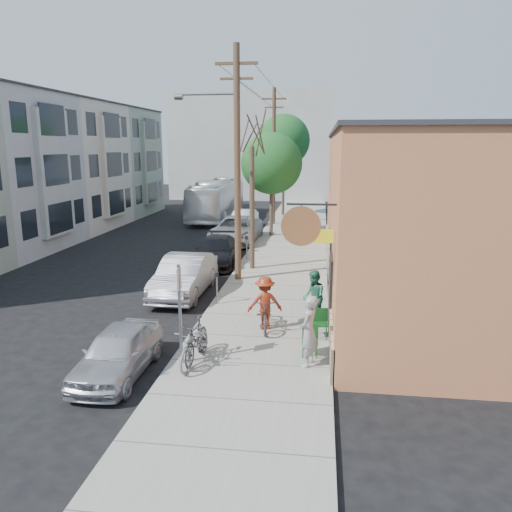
# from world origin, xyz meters

# --- Properties ---
(ground) EXTENTS (120.00, 120.00, 0.00)m
(ground) POSITION_xyz_m (0.00, 0.00, 0.00)
(ground) COLOR black
(sidewalk) EXTENTS (4.50, 58.00, 0.15)m
(sidewalk) POSITION_xyz_m (4.25, 11.00, 0.07)
(sidewalk) COLOR gray
(sidewalk) RESTS_ON ground
(cafe_building) EXTENTS (6.60, 20.20, 6.61)m
(cafe_building) POSITION_xyz_m (8.99, 4.99, 3.30)
(cafe_building) COLOR #B86B44
(cafe_building) RESTS_ON ground
(apartment_row) EXTENTS (6.30, 32.00, 9.00)m
(apartment_row) POSITION_xyz_m (-11.85, 14.00, 4.50)
(apartment_row) COLOR gray
(apartment_row) RESTS_ON ground
(end_cap_building) EXTENTS (18.00, 8.00, 12.00)m
(end_cap_building) POSITION_xyz_m (-2.00, 42.00, 6.00)
(end_cap_building) COLOR #ACACA7
(end_cap_building) RESTS_ON ground
(sign_post) EXTENTS (0.07, 0.45, 2.80)m
(sign_post) POSITION_xyz_m (2.35, -4.15, 1.83)
(sign_post) COLOR slate
(sign_post) RESTS_ON sidewalk
(parking_meter_near) EXTENTS (0.14, 0.14, 1.24)m
(parking_meter_near) POSITION_xyz_m (2.25, 1.13, 0.98)
(parking_meter_near) COLOR slate
(parking_meter_near) RESTS_ON sidewalk
(parking_meter_far) EXTENTS (0.14, 0.14, 1.24)m
(parking_meter_far) POSITION_xyz_m (2.25, 8.76, 0.98)
(parking_meter_far) COLOR slate
(parking_meter_far) RESTS_ON sidewalk
(utility_pole_near) EXTENTS (3.57, 0.28, 10.00)m
(utility_pole_near) POSITION_xyz_m (2.39, 4.82, 5.41)
(utility_pole_near) COLOR #503A28
(utility_pole_near) RESTS_ON sidewalk
(utility_pole_far) EXTENTS (1.80, 0.28, 10.00)m
(utility_pole_far) POSITION_xyz_m (2.45, 21.17, 5.34)
(utility_pole_far) COLOR #503A28
(utility_pole_far) RESTS_ON sidewalk
(tree_bare) EXTENTS (0.24, 0.24, 5.84)m
(tree_bare) POSITION_xyz_m (2.80, 6.88, 3.07)
(tree_bare) COLOR #44392C
(tree_bare) RESTS_ON sidewalk
(tree_leafy_mid) EXTENTS (4.00, 4.00, 6.73)m
(tree_leafy_mid) POSITION_xyz_m (2.80, 16.12, 4.87)
(tree_leafy_mid) COLOR #44392C
(tree_leafy_mid) RESTS_ON sidewalk
(tree_leafy_far) EXTENTS (4.39, 4.39, 8.47)m
(tree_leafy_far) POSITION_xyz_m (2.80, 26.27, 6.41)
(tree_leafy_far) COLOR #44392C
(tree_leafy_far) RESTS_ON sidewalk
(patio_chair_a) EXTENTS (0.50, 0.50, 0.88)m
(patio_chair_a) POSITION_xyz_m (5.88, -3.22, 0.59)
(patio_chair_a) COLOR #124117
(patio_chair_a) RESTS_ON sidewalk
(patio_chair_b) EXTENTS (0.58, 0.58, 0.88)m
(patio_chair_b) POSITION_xyz_m (6.16, -1.77, 0.59)
(patio_chair_b) COLOR #124117
(patio_chair_b) RESTS_ON sidewalk
(patron_grey) EXTENTS (0.67, 0.83, 1.98)m
(patron_grey) POSITION_xyz_m (5.84, -3.87, 1.14)
(patron_grey) COLOR gray
(patron_grey) RESTS_ON sidewalk
(patron_green) EXTENTS (0.87, 1.01, 1.80)m
(patron_green) POSITION_xyz_m (5.92, -0.44, 1.05)
(patron_green) COLOR #2C6F54
(patron_green) RESTS_ON sidewalk
(cyclist) EXTENTS (1.27, 0.92, 1.76)m
(cyclist) POSITION_xyz_m (4.35, -1.23, 1.03)
(cyclist) COLOR maroon
(cyclist) RESTS_ON sidewalk
(cyclist_bike) EXTENTS (1.02, 2.14, 1.08)m
(cyclist_bike) POSITION_xyz_m (4.35, -1.23, 0.69)
(cyclist_bike) COLOR black
(cyclist_bike) RESTS_ON sidewalk
(parked_bike_a) EXTENTS (0.67, 1.99, 1.17)m
(parked_bike_a) POSITION_xyz_m (2.72, -3.91, 0.74)
(parked_bike_a) COLOR #232326
(parked_bike_a) RESTS_ON sidewalk
(parked_bike_b) EXTENTS (0.93, 2.10, 1.07)m
(parked_bike_b) POSITION_xyz_m (2.74, -4.17, 0.68)
(parked_bike_b) COLOR slate
(parked_bike_b) RESTS_ON sidewalk
(car_0) EXTENTS (1.56, 3.85, 1.31)m
(car_0) POSITION_xyz_m (0.80, -4.82, 0.66)
(car_0) COLOR #B2B4BA
(car_0) RESTS_ON ground
(car_1) EXTENTS (1.77, 4.97, 1.63)m
(car_1) POSITION_xyz_m (0.59, 2.54, 0.82)
(car_1) COLOR #98999F
(car_1) RESTS_ON ground
(car_2) EXTENTS (2.36, 5.06, 1.43)m
(car_2) POSITION_xyz_m (0.80, 7.98, 0.72)
(car_2) COLOR black
(car_2) RESTS_ON ground
(car_3) EXTENTS (2.90, 6.02, 1.65)m
(car_3) POSITION_xyz_m (0.80, 13.91, 0.83)
(car_3) COLOR #A7A9AF
(car_3) RESTS_ON ground
(car_4) EXTENTS (1.77, 4.27, 1.37)m
(car_4) POSITION_xyz_m (0.40, 19.47, 0.69)
(car_4) COLOR #B6BBBE
(car_4) RESTS_ON ground
(bus) EXTENTS (2.74, 11.53, 3.21)m
(bus) POSITION_xyz_m (-2.60, 24.29, 1.60)
(bus) COLOR white
(bus) RESTS_ON ground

